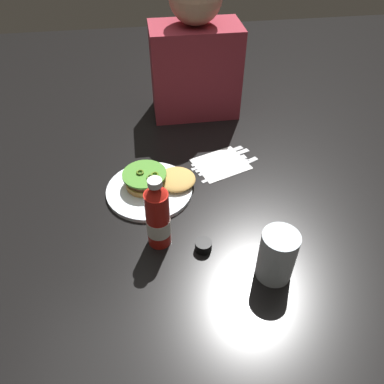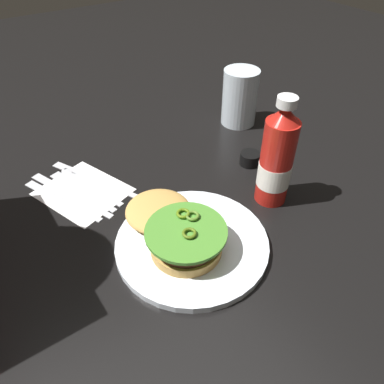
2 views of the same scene
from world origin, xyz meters
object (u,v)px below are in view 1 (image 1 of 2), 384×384
at_px(steak_knife, 234,167).
at_px(napkin, 221,164).
at_px(dinner_plate, 150,190).
at_px(ketchup_bottle, 158,217).
at_px(burger_sandwich, 157,179).
at_px(table_knife, 225,157).
at_px(water_glass, 277,256).
at_px(spoon_utensil, 232,164).
at_px(diner_person, 195,56).
at_px(butter_knife, 221,154).
at_px(fork_utensil, 226,162).
at_px(condiment_cup, 203,246).

bearing_deg(steak_knife, napkin, 144.98).
height_order(dinner_plate, ketchup_bottle, ketchup_bottle).
bearing_deg(ketchup_bottle, burger_sandwich, 87.57).
bearing_deg(table_knife, water_glass, -87.25).
height_order(spoon_utensil, diner_person, diner_person).
bearing_deg(steak_knife, butter_knife, 110.48).
xyz_separation_m(spoon_utensil, fork_utensil, (-0.02, 0.02, -0.00)).
height_order(ketchup_bottle, butter_knife, ketchup_bottle).
bearing_deg(table_knife, condiment_cup, -110.00).
xyz_separation_m(steak_knife, diner_person, (-0.07, 0.38, 0.22)).
bearing_deg(spoon_utensil, diner_person, 100.77).
xyz_separation_m(water_glass, napkin, (-0.04, 0.44, -0.07)).
bearing_deg(ketchup_bottle, table_knife, 53.29).
bearing_deg(table_knife, fork_utensil, -91.85).
xyz_separation_m(burger_sandwich, steak_knife, (0.26, 0.06, -0.03)).
relative_size(ketchup_bottle, water_glass, 1.55).
distance_m(dinner_plate, ketchup_bottle, 0.22).
xyz_separation_m(water_glass, spoon_utensil, (-0.01, 0.43, -0.06)).
height_order(burger_sandwich, steak_knife, burger_sandwich).
bearing_deg(dinner_plate, napkin, 22.66).
xyz_separation_m(ketchup_bottle, water_glass, (0.27, -0.14, -0.02)).
relative_size(condiment_cup, fork_utensil, 0.24).
distance_m(table_knife, diner_person, 0.39).
relative_size(ketchup_bottle, spoon_utensil, 1.17).
bearing_deg(burger_sandwich, diner_person, 67.23).
bearing_deg(fork_utensil, table_knife, 88.15).
height_order(spoon_utensil, table_knife, same).
xyz_separation_m(napkin, butter_knife, (0.01, 0.05, 0.00)).
distance_m(burger_sandwich, fork_utensil, 0.25).
relative_size(dinner_plate, butter_knife, 1.34).
bearing_deg(table_knife, burger_sandwich, -154.43).
bearing_deg(steak_knife, spoon_utensil, 103.22).
distance_m(dinner_plate, steak_knife, 0.29).
xyz_separation_m(water_glass, diner_person, (-0.08, 0.79, 0.15)).
height_order(water_glass, condiment_cup, water_glass).
xyz_separation_m(burger_sandwich, water_glass, (0.26, -0.36, 0.04)).
bearing_deg(ketchup_bottle, spoon_utensil, 47.79).
bearing_deg(dinner_plate, spoon_utensil, 17.99).
distance_m(napkin, steak_knife, 0.05).
distance_m(steak_knife, fork_utensil, 0.04).
height_order(napkin, butter_knife, butter_knife).
relative_size(fork_utensil, diner_person, 0.37).
bearing_deg(fork_utensil, napkin, -162.39).
relative_size(ketchup_bottle, condiment_cup, 4.87).
xyz_separation_m(water_glass, butter_knife, (-0.03, 0.49, -0.06)).
height_order(water_glass, spoon_utensil, water_glass).
bearing_deg(burger_sandwich, butter_knife, 30.24).
bearing_deg(diner_person, water_glass, -84.56).
height_order(condiment_cup, diner_person, diner_person).
bearing_deg(napkin, condiment_cup, -108.79).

